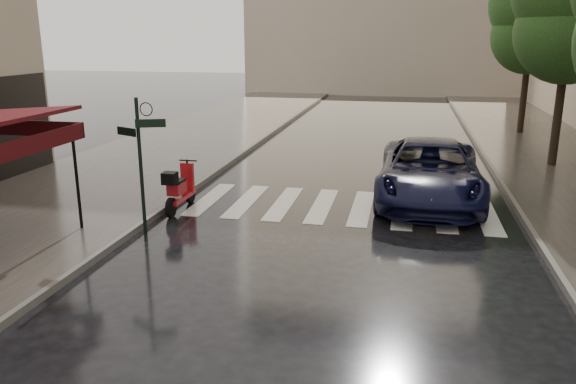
% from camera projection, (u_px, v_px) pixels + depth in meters
% --- Properties ---
extents(ground, '(120.00, 120.00, 0.00)m').
position_uv_depth(ground, '(133.00, 295.00, 9.81)').
color(ground, black).
rests_on(ground, ground).
extents(sidewalk_near, '(6.00, 60.00, 0.12)m').
position_uv_depth(sidewalk_near, '(169.00, 150.00, 22.00)').
color(sidewalk_near, '#38332D').
rests_on(sidewalk_near, ground).
extents(sidewalk_far, '(5.50, 60.00, 0.12)m').
position_uv_depth(sidewalk_far, '(575.00, 167.00, 19.09)').
color(sidewalk_far, '#38332D').
rests_on(sidewalk_far, ground).
extents(curb_near, '(0.12, 60.00, 0.16)m').
position_uv_depth(curb_near, '(244.00, 153.00, 21.39)').
color(curb_near, '#595651').
rests_on(curb_near, ground).
extents(curb_far, '(0.12, 60.00, 0.16)m').
position_uv_depth(curb_far, '(489.00, 163.00, 19.64)').
color(curb_far, '#595651').
rests_on(curb_far, ground).
extents(crosswalk, '(7.85, 3.20, 0.01)m').
position_uv_depth(crosswalk, '(342.00, 207.00, 14.88)').
color(crosswalk, silver).
rests_on(crosswalk, ground).
extents(signpost, '(1.17, 0.29, 3.10)m').
position_uv_depth(signpost, '(140.00, 155.00, 12.38)').
color(signpost, black).
rests_on(signpost, ground).
extents(tree_far, '(3.80, 3.80, 8.16)m').
position_uv_depth(tree_far, '(533.00, 10.00, 24.36)').
color(tree_far, black).
rests_on(tree_far, sidewalk_far).
extents(scooter, '(0.49, 1.83, 1.20)m').
position_uv_depth(scooter, '(180.00, 190.00, 14.43)').
color(scooter, black).
rests_on(scooter, ground).
extents(parked_car, '(2.81, 5.92, 1.63)m').
position_uv_depth(parked_car, '(430.00, 171.00, 15.26)').
color(parked_car, black).
rests_on(parked_car, ground).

